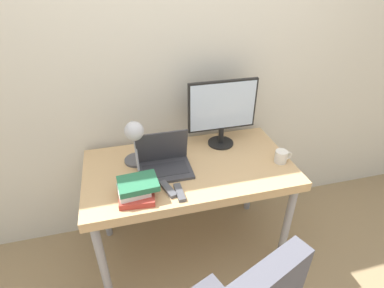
# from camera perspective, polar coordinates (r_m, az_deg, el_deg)

# --- Properties ---
(ground_plane) EXTENTS (12.00, 12.00, 0.00)m
(ground_plane) POSITION_cam_1_polar(r_m,az_deg,el_deg) (2.23, 2.00, -25.72)
(ground_plane) COLOR #937A56
(wall_back) EXTENTS (8.00, 0.05, 2.60)m
(wall_back) POSITION_cam_1_polar(r_m,az_deg,el_deg) (2.03, -3.51, 15.01)
(wall_back) COLOR beige
(wall_back) RESTS_ON ground_plane
(desk) EXTENTS (1.31, 0.70, 0.77)m
(desk) POSITION_cam_1_polar(r_m,az_deg,el_deg) (1.94, -0.49, -5.90)
(desk) COLOR tan
(desk) RESTS_ON ground_plane
(laptop) EXTENTS (0.32, 0.23, 0.24)m
(laptop) POSITION_cam_1_polar(r_m,az_deg,el_deg) (1.85, -5.30, -3.51)
(laptop) COLOR #38383D
(laptop) RESTS_ON desk
(monitor) EXTENTS (0.47, 0.18, 0.46)m
(monitor) POSITION_cam_1_polar(r_m,az_deg,el_deg) (2.00, 5.81, 6.52)
(monitor) COLOR black
(monitor) RESTS_ON desk
(desk_lamp) EXTENTS (0.16, 0.26, 0.35)m
(desk_lamp) POSITION_cam_1_polar(r_m,az_deg,el_deg) (1.77, -10.85, 1.04)
(desk_lamp) COLOR #4C4C51
(desk_lamp) RESTS_ON desk
(book_stack) EXTENTS (0.23, 0.20, 0.10)m
(book_stack) POSITION_cam_1_polar(r_m,az_deg,el_deg) (1.66, -10.51, -8.56)
(book_stack) COLOR #B2382D
(book_stack) RESTS_ON desk
(tv_remote) EXTENTS (0.04, 0.14, 0.02)m
(tv_remote) POSITION_cam_1_polar(r_m,az_deg,el_deg) (1.68, -2.39, -9.19)
(tv_remote) COLOR #4C4C51
(tv_remote) RESTS_ON desk
(media_remote) EXTENTS (0.08, 0.15, 0.02)m
(media_remote) POSITION_cam_1_polar(r_m,az_deg,el_deg) (1.71, -4.59, -8.55)
(media_remote) COLOR #4C4C51
(media_remote) RESTS_ON desk
(mug) EXTENTS (0.12, 0.08, 0.08)m
(mug) POSITION_cam_1_polar(r_m,az_deg,el_deg) (1.99, 16.66, -2.29)
(mug) COLOR silver
(mug) RESTS_ON desk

